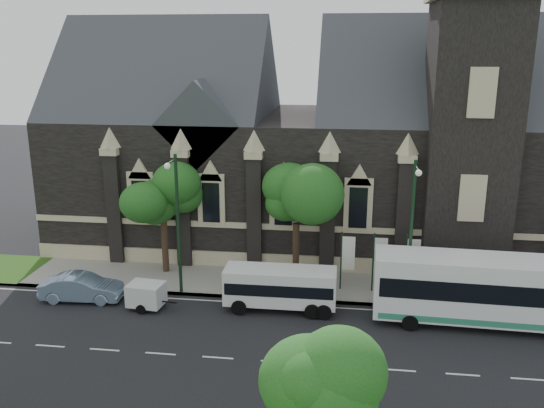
% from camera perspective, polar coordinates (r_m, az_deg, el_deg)
% --- Properties ---
extents(ground, '(160.00, 160.00, 0.00)m').
position_cam_1_polar(ground, '(30.15, -5.40, -14.96)').
color(ground, black).
rests_on(ground, ground).
extents(sidewalk, '(80.00, 5.00, 0.15)m').
position_cam_1_polar(sidewalk, '(38.43, -2.28, -7.74)').
color(sidewalk, gray).
rests_on(sidewalk, ground).
extents(museum, '(40.00, 17.70, 29.90)m').
position_cam_1_polar(museum, '(44.63, 6.16, 6.32)').
color(museum, black).
rests_on(museum, ground).
extents(tree_park_east, '(3.40, 3.40, 6.28)m').
position_cam_1_polar(tree_park_east, '(19.18, 6.86, -18.33)').
color(tree_park_east, black).
rests_on(tree_park_east, ground).
extents(tree_walk_right, '(4.08, 4.08, 7.80)m').
position_cam_1_polar(tree_walk_right, '(37.31, 2.81, 0.87)').
color(tree_walk_right, black).
rests_on(tree_walk_right, ground).
extents(tree_walk_left, '(3.91, 3.91, 7.64)m').
position_cam_1_polar(tree_walk_left, '(39.06, -10.49, 1.17)').
color(tree_walk_left, black).
rests_on(tree_walk_left, ground).
extents(street_lamp_near, '(0.36, 1.88, 9.00)m').
position_cam_1_polar(street_lamp_near, '(34.15, 13.72, -2.21)').
color(street_lamp_near, black).
rests_on(street_lamp_near, ground).
extents(street_lamp_mid, '(0.36, 1.88, 9.00)m').
position_cam_1_polar(street_lamp_mid, '(35.38, -9.42, -1.34)').
color(street_lamp_mid, black).
rests_on(street_lamp_mid, ground).
extents(banner_flag_left, '(0.90, 0.10, 4.00)m').
position_cam_1_polar(banner_flag_left, '(36.62, 7.34, -5.18)').
color(banner_flag_left, black).
rests_on(banner_flag_left, ground).
extents(banner_flag_center, '(0.90, 0.10, 4.00)m').
position_cam_1_polar(banner_flag_center, '(36.68, 10.47, -5.28)').
color(banner_flag_center, black).
rests_on(banner_flag_center, ground).
extents(banner_flag_right, '(0.90, 0.10, 4.00)m').
position_cam_1_polar(banner_flag_right, '(36.86, 13.59, -5.36)').
color(banner_flag_right, black).
rests_on(banner_flag_right, ground).
extents(tour_coach, '(13.68, 3.56, 3.96)m').
position_cam_1_polar(tour_coach, '(34.49, 21.58, -7.97)').
color(tour_coach, white).
rests_on(tour_coach, ground).
extents(shuttle_bus, '(6.61, 2.39, 2.54)m').
position_cam_1_polar(shuttle_bus, '(34.30, 0.86, -8.15)').
color(shuttle_bus, silver).
rests_on(shuttle_bus, ground).
extents(box_trailer, '(3.03, 1.79, 1.58)m').
position_cam_1_polar(box_trailer, '(35.43, -12.39, -8.76)').
color(box_trailer, silver).
rests_on(box_trailer, ground).
extents(sedan, '(5.11, 2.08, 1.65)m').
position_cam_1_polar(sedan, '(37.59, -18.36, -7.88)').
color(sedan, '#7B92B1').
rests_on(sedan, ground).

